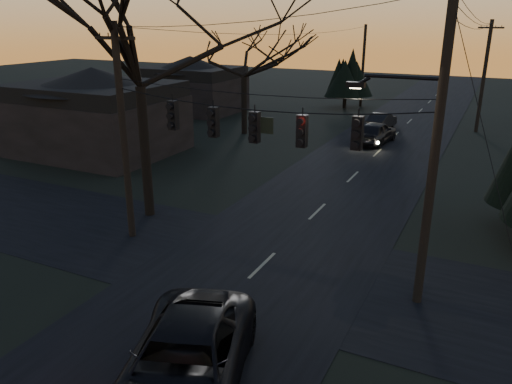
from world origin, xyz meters
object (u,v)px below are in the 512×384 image
at_px(utility_pole_left, 133,236).
at_px(sedan_oncoming_b, 382,121).
at_px(sedan_oncoming_a, 376,133).
at_px(utility_pole_right, 417,301).
at_px(bare_tree_left, 136,29).
at_px(suv_near, 184,364).
at_px(utility_pole_far_l, 360,106).
at_px(utility_pole_far_r, 476,132).

relative_size(utility_pole_left, sedan_oncoming_b, 2.13).
bearing_deg(sedan_oncoming_a, utility_pole_left, 82.30).
height_order(utility_pole_right, sedan_oncoming_b, utility_pole_right).
distance_m(bare_tree_left, suv_near, 14.12).
height_order(utility_pole_far_l, suv_near, utility_pole_far_l).
relative_size(utility_pole_far_r, sedan_oncoming_a, 1.80).
relative_size(utility_pole_far_l, sedan_oncoming_b, 2.01).
height_order(utility_pole_far_l, bare_tree_left, bare_tree_left).
distance_m(utility_pole_right, utility_pole_far_l, 37.79).
bearing_deg(sedan_oncoming_b, bare_tree_left, 83.14).
bearing_deg(bare_tree_left, suv_near, -48.36).
distance_m(utility_pole_left, utility_pole_far_r, 30.27).
height_order(utility_pole_far_r, suv_near, utility_pole_far_r).
distance_m(bare_tree_left, sedan_oncoming_b, 25.26).
height_order(utility_pole_left, suv_near, utility_pole_left).
xyz_separation_m(utility_pole_far_r, suv_near, (-4.32, -34.75, 0.84)).
xyz_separation_m(bare_tree_left, sedan_oncoming_b, (5.31, 23.52, -7.52)).
xyz_separation_m(suv_near, sedan_oncoming_a, (-1.98, 27.36, -0.04)).
bearing_deg(utility_pole_far_r, suv_near, -97.09).
bearing_deg(bare_tree_left, utility_pole_right, -10.39).
xyz_separation_m(utility_pole_far_l, sedan_oncoming_b, (4.47, -10.22, 0.66)).
height_order(utility_pole_far_l, sedan_oncoming_a, utility_pole_far_l).
bearing_deg(sedan_oncoming_a, utility_pole_right, 113.46).
xyz_separation_m(utility_pole_right, utility_pole_far_r, (0.00, 28.00, 0.00)).
bearing_deg(utility_pole_far_l, suv_near, -80.47).
bearing_deg(utility_pole_far_r, sedan_oncoming_b, -162.48).
bearing_deg(suv_near, utility_pole_right, 38.56).
xyz_separation_m(utility_pole_far_r, sedan_oncoming_b, (-7.03, -2.22, 0.66)).
xyz_separation_m(utility_pole_far_r, sedan_oncoming_a, (-6.30, -7.39, 0.80)).
relative_size(utility_pole_right, sedan_oncoming_a, 2.12).
relative_size(utility_pole_left, suv_near, 1.41).
bearing_deg(utility_pole_right, sedan_oncoming_b, 105.25).
distance_m(utility_pole_far_r, bare_tree_left, 29.69).
bearing_deg(utility_pole_far_l, sedan_oncoming_b, -66.38).
distance_m(utility_pole_right, sedan_oncoming_a, 21.57).
relative_size(utility_pole_left, sedan_oncoming_a, 1.80).
relative_size(utility_pole_far_r, bare_tree_left, 0.73).
relative_size(bare_tree_left, sedan_oncoming_b, 2.94).
relative_size(utility_pole_left, utility_pole_far_r, 1.00).
bearing_deg(utility_pole_far_l, bare_tree_left, -91.43).
relative_size(utility_pole_right, utility_pole_far_l, 1.25).
xyz_separation_m(utility_pole_far_l, suv_near, (7.18, -42.75, 0.84)).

